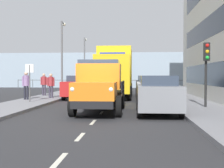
{
  "coord_description": "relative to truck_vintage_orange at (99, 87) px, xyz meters",
  "views": [
    {
      "loc": [
        -1.51,
        12.04,
        1.72
      ],
      "look_at": [
        0.34,
        -11.96,
        1.02
      ],
      "focal_mm": 46.56,
      "sensor_mm": 36.0,
      "label": 1
    }
  ],
  "objects": [
    {
      "name": "ground_plane",
      "position": [
        -0.09,
        -6.38,
        -1.18
      ],
      "size": [
        80.0,
        80.0,
        0.0
      ],
      "primitive_type": "plane",
      "color": "#2D2D30"
    },
    {
      "name": "sidewalk_left",
      "position": [
        -4.95,
        -6.38,
        -1.1
      ],
      "size": [
        2.71,
        37.41,
        0.15
      ],
      "primitive_type": "cube",
      "color": "gray",
      "rests_on": "ground_plane"
    },
    {
      "name": "sidewalk_right",
      "position": [
        4.76,
        -6.38,
        -1.1
      ],
      "size": [
        2.71,
        37.41,
        0.15
      ],
      "primitive_type": "cube",
      "color": "gray",
      "rests_on": "ground_plane"
    },
    {
      "name": "road_centreline_markings",
      "position": [
        -0.09,
        -6.1,
        -1.17
      ],
      "size": [
        0.12,
        34.07,
        0.01
      ],
      "color": "silver",
      "rests_on": "ground_plane"
    },
    {
      "name": "sea_horizon",
      "position": [
        -0.09,
        -28.08,
        1.32
      ],
      "size": [
        80.0,
        0.8,
        5.0
      ],
      "primitive_type": "cube",
      "color": "#8C9EAD",
      "rests_on": "ground_plane"
    },
    {
      "name": "seawall_railing",
      "position": [
        -0.09,
        -24.48,
        -0.26
      ],
      "size": [
        28.08,
        0.08,
        1.2
      ],
      "color": "#4C5156",
      "rests_on": "ground_plane"
    },
    {
      "name": "truck_vintage_orange",
      "position": [
        0.0,
        0.0,
        0.0
      ],
      "size": [
        2.17,
        5.64,
        2.43
      ],
      "color": "black",
      "rests_on": "ground_plane"
    },
    {
      "name": "lorry_cargo_yellow",
      "position": [
        -0.12,
        -9.45,
        0.9
      ],
      "size": [
        2.58,
        8.2,
        3.87
      ],
      "color": "gold",
      "rests_on": "ground_plane"
    },
    {
      "name": "car_grey_kerbside_near",
      "position": [
        -2.64,
        0.14,
        -0.28
      ],
      "size": [
        1.88,
        4.38,
        1.72
      ],
      "color": "slate",
      "rests_on": "ground_plane"
    },
    {
      "name": "car_white_kerbside_1",
      "position": [
        -2.64,
        -5.24,
        -0.28
      ],
      "size": [
        1.84,
        4.28,
        1.72
      ],
      "color": "white",
      "rests_on": "ground_plane"
    },
    {
      "name": "car_black_kerbside_2",
      "position": [
        -2.64,
        -11.35,
        -0.28
      ],
      "size": [
        1.85,
        4.3,
        1.72
      ],
      "color": "black",
      "rests_on": "ground_plane"
    },
    {
      "name": "car_red_oppositeside_0",
      "position": [
        2.45,
        -8.1,
        -0.28
      ],
      "size": [
        1.89,
        4.67,
        1.72
      ],
      "color": "#B21E1E",
      "rests_on": "ground_plane"
    },
    {
      "name": "car_navy_oppositeside_1",
      "position": [
        2.45,
        -14.48,
        -0.28
      ],
      "size": [
        1.89,
        4.48,
        1.72
      ],
      "color": "navy",
      "rests_on": "ground_plane"
    },
    {
      "name": "car_silver_oppositeside_2",
      "position": [
        2.45,
        -20.52,
        -0.28
      ],
      "size": [
        1.92,
        4.1,
        1.72
      ],
      "color": "#B7BABF",
      "rests_on": "ground_plane"
    },
    {
      "name": "pedestrian_strolling",
      "position": [
        5.47,
        -5.3,
        0.05
      ],
      "size": [
        0.53,
        0.34,
        1.83
      ],
      "color": "black",
      "rests_on": "sidewalk_right"
    },
    {
      "name": "pedestrian_couple_b",
      "position": [
        4.29,
        -6.9,
        -0.02
      ],
      "size": [
        0.53,
        0.34,
        1.72
      ],
      "color": "#383342",
      "rests_on": "sidewalk_right"
    },
    {
      "name": "pedestrian_couple_a",
      "position": [
        5.49,
        -9.1,
        -0.0
      ],
      "size": [
        0.53,
        0.34,
        1.74
      ],
      "color": "#383342",
      "rests_on": "sidewalk_right"
    },
    {
      "name": "traffic_light_near",
      "position": [
        -5.18,
        -1.54,
        1.29
      ],
      "size": [
        0.28,
        0.41,
        3.2
      ],
      "color": "black",
      "rests_on": "sidewalk_left"
    },
    {
      "name": "lamp_post_promenade",
      "position": [
        4.91,
        -12.69,
        2.83
      ],
      "size": [
        0.32,
        1.14,
        6.49
      ],
      "color": "#59595B",
      "rests_on": "sidewalk_right"
    },
    {
      "name": "lamp_post_far",
      "position": [
        4.68,
        -23.28,
        2.78
      ],
      "size": [
        0.32,
        1.14,
        6.39
      ],
      "color": "#59595B",
      "rests_on": "sidewalk_right"
    },
    {
      "name": "street_sign",
      "position": [
        4.56,
        -3.49,
        0.5
      ],
      "size": [
        0.5,
        0.07,
        2.25
      ],
      "color": "#4C4C4C",
      "rests_on": "sidewalk_right"
    }
  ]
}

